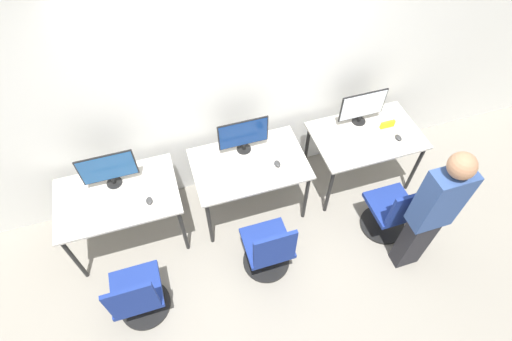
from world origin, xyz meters
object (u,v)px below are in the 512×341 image
object	(u,v)px
monitor_right	(363,107)
office_chair_left	(138,297)
monitor_left	(108,169)
keyboard_center	(252,168)
office_chair_right	(392,212)
monitor_center	(243,135)
keyboard_left	(117,207)
person_right	(432,212)
office_chair_center	(269,250)
mouse_left	(149,201)
mouse_center	(277,164)
keyboard_right	(375,146)
mouse_right	(398,138)

from	to	relation	value
monitor_right	office_chair_left	bearing A→B (deg)	-157.71
monitor_left	office_chair_left	size ratio (longest dim) A/B	0.59
keyboard_center	office_chair_right	distance (m)	1.53
monitor_center	keyboard_left	bearing A→B (deg)	-165.73
monitor_center	person_right	size ratio (longest dim) A/B	0.31
keyboard_left	office_chair_left	bearing A→B (deg)	-89.58
office_chair_left	office_chair_center	distance (m)	1.26
mouse_left	office_chair_right	bearing A→B (deg)	-14.10
monitor_left	mouse_center	distance (m)	1.60
monitor_left	office_chair_center	world-z (taller)	monitor_left
monitor_center	keyboard_right	bearing A→B (deg)	-15.71
monitor_left	office_chair_left	world-z (taller)	monitor_left
monitor_left	mouse_right	world-z (taller)	monitor_left
office_chair_center	monitor_right	size ratio (longest dim) A/B	1.70
monitor_center	office_chair_right	distance (m)	1.73
office_chair_left	mouse_right	distance (m)	3.01
monitor_left	monitor_center	size ratio (longest dim) A/B	1.00
office_chair_center	person_right	bearing A→B (deg)	-13.95
keyboard_center	office_chair_center	world-z (taller)	office_chair_center
office_chair_left	monitor_right	xyz separation A→B (m)	(2.61, 1.07, 0.62)
monitor_center	keyboard_center	world-z (taller)	monitor_center
monitor_left	office_chair_left	xyz separation A→B (m)	(0.01, -1.02, -0.62)
monitor_left	mouse_right	bearing A→B (deg)	-5.98
keyboard_right	person_right	distance (m)	0.95
keyboard_center	mouse_center	size ratio (longest dim) A/B	4.51
monitor_left	mouse_center	world-z (taller)	monitor_left
monitor_center	mouse_right	distance (m)	1.64
monitor_left	office_chair_left	distance (m)	1.19
monitor_left	mouse_left	size ratio (longest dim) A/B	5.68
mouse_center	person_right	bearing A→B (deg)	-43.57
keyboard_left	office_chair_left	size ratio (longest dim) A/B	0.47
monitor_left	keyboard_center	distance (m)	1.34
mouse_right	monitor_right	bearing A→B (deg)	128.29
mouse_left	office_chair_left	size ratio (longest dim) A/B	0.10
mouse_left	keyboard_right	bearing A→B (deg)	-0.23
monitor_center	monitor_right	size ratio (longest dim) A/B	1.00
mouse_center	mouse_left	bearing A→B (deg)	-177.24
monitor_center	keyboard_right	world-z (taller)	monitor_center
mouse_center	office_chair_right	world-z (taller)	office_chair_right
monitor_right	office_chair_right	bearing A→B (deg)	-89.91
office_chair_left	person_right	distance (m)	2.69
mouse_left	person_right	xyz separation A→B (m)	(2.34, -0.95, 0.13)
monitor_center	mouse_right	size ratio (longest dim) A/B	5.68
office_chair_left	mouse_right	size ratio (longest dim) A/B	9.63
office_chair_center	office_chair_right	bearing A→B (deg)	1.11
mouse_right	monitor_left	bearing A→B (deg)	174.02
mouse_left	office_chair_right	xyz separation A→B (m)	(2.32, -0.58, -0.42)
keyboard_left	office_chair_right	bearing A→B (deg)	-13.13
monitor_left	keyboard_right	xyz separation A→B (m)	(2.61, -0.33, -0.21)
keyboard_center	keyboard_right	xyz separation A→B (m)	(1.31, -0.10, 0.00)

